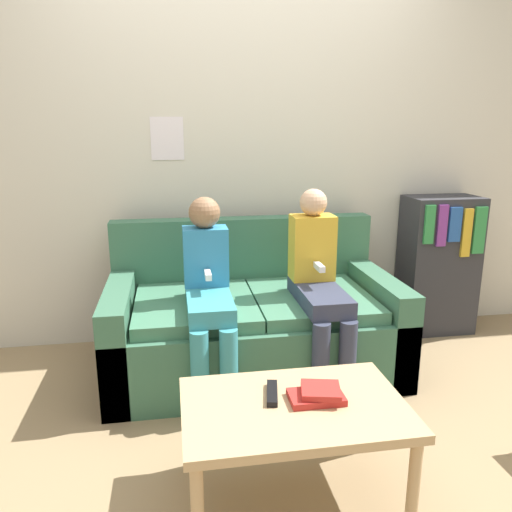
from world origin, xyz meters
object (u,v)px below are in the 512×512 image
(person_right, at_px, (319,280))
(person_left, at_px, (208,287))
(tv_remote, at_px, (272,393))
(coffee_table, at_px, (294,415))
(bookshelf, at_px, (438,264))
(couch, at_px, (252,322))

(person_right, bearing_deg, person_left, -179.81)
(person_left, bearing_deg, person_right, 0.19)
(person_left, relative_size, tv_remote, 5.93)
(coffee_table, relative_size, tv_remote, 4.76)
(person_left, relative_size, bookshelf, 1.09)
(person_left, relative_size, person_right, 0.97)
(couch, distance_m, bookshelf, 1.41)
(person_left, height_order, person_right, person_right)
(person_right, bearing_deg, couch, 147.10)
(person_right, height_order, tv_remote, person_right)
(couch, distance_m, person_right, 0.50)
(person_left, xyz_separation_m, bookshelf, (1.63, 0.56, -0.10))
(person_left, bearing_deg, coffee_table, -74.64)
(tv_remote, bearing_deg, person_left, 113.14)
(couch, bearing_deg, tv_remote, -94.97)
(coffee_table, relative_size, person_right, 0.78)
(coffee_table, xyz_separation_m, tv_remote, (-0.07, 0.07, 0.06))
(coffee_table, bearing_deg, tv_remote, 135.25)
(bookshelf, bearing_deg, coffee_table, -133.45)
(coffee_table, relative_size, bookshelf, 0.88)
(tv_remote, distance_m, bookshelf, 2.01)
(person_left, bearing_deg, bookshelf, 18.93)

